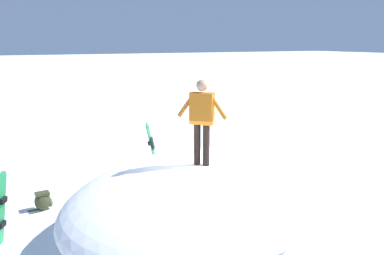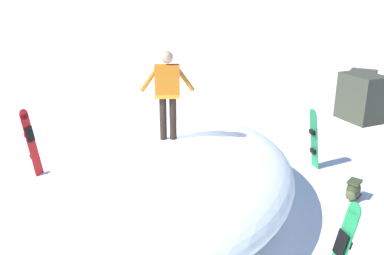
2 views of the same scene
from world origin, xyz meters
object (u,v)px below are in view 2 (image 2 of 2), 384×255
at_px(snowboard_secondary_upright, 314,138).
at_px(backpack_far, 353,190).
at_px(snowboarder_standing, 167,89).
at_px(snowboard_tertiary_upright, 340,254).
at_px(snowboard_primary_upright, 31,141).

relative_size(snowboard_secondary_upright, backpack_far, 2.70).
height_order(snowboarder_standing, snowboard_tertiary_upright, snowboarder_standing).
xyz_separation_m(snowboard_primary_upright, snowboard_secondary_upright, (4.97, -4.98, -0.04)).
relative_size(snowboarder_standing, snowboard_secondary_upright, 1.11).
height_order(snowboard_secondary_upright, snowboard_tertiary_upright, snowboard_tertiary_upright).
bearing_deg(snowboard_secondary_upright, backpack_far, -121.93).
relative_size(snowboard_primary_upright, snowboard_secondary_upright, 1.05).
xyz_separation_m(snowboard_primary_upright, snowboard_tertiary_upright, (0.73, -7.56, 0.01)).
relative_size(snowboard_secondary_upright, snowboard_tertiary_upright, 0.94).
relative_size(snowboarder_standing, snowboard_tertiary_upright, 1.05).
xyz_separation_m(snowboard_primary_upright, backpack_far, (4.05, -6.46, -0.62)).
distance_m(snowboarder_standing, snowboard_secondary_upright, 4.43).
height_order(snowboard_primary_upright, snowboard_secondary_upright, snowboard_primary_upright).
height_order(snowboard_primary_upright, snowboard_tertiary_upright, snowboard_tertiary_upright).
distance_m(snowboarder_standing, snowboard_tertiary_upright, 4.27).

